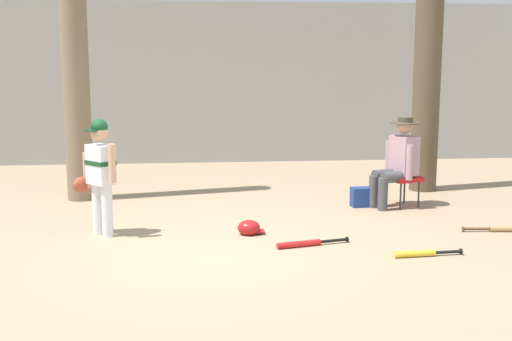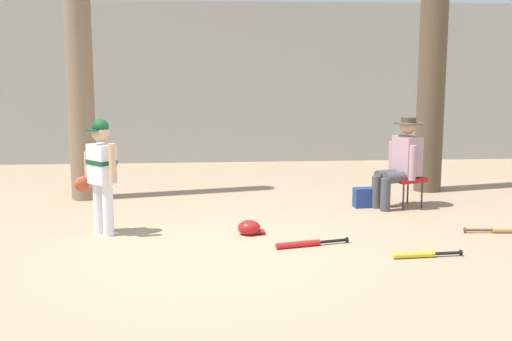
{
  "view_description": "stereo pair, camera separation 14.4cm",
  "coord_description": "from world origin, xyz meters",
  "px_view_note": "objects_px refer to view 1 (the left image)",
  "views": [
    {
      "loc": [
        -0.21,
        -6.31,
        1.91
      ],
      "look_at": [
        0.5,
        0.65,
        0.75
      ],
      "focal_mm": 45.74,
      "sensor_mm": 36.0,
      "label": 1
    },
    {
      "loc": [
        -0.06,
        -6.32,
        1.91
      ],
      "look_at": [
        0.5,
        0.65,
        0.75
      ],
      "focal_mm": 45.74,
      "sensor_mm": 36.0,
      "label": 2
    }
  ],
  "objects_px": {
    "folding_stool": "(403,179)",
    "bat_wood_tan": "(505,229)",
    "tree_near_player": "(72,2)",
    "batting_helmet_red": "(249,228)",
    "bat_red_barrel": "(304,243)",
    "handbag_beside_stool": "(364,197)",
    "tree_behind_spectator": "(428,61)",
    "young_ballplayer": "(99,169)",
    "seated_spectator": "(398,159)",
    "bat_yellow_trainer": "(420,253)"
  },
  "relations": [
    {
      "from": "tree_near_player",
      "to": "seated_spectator",
      "type": "relative_size",
      "value": 4.96
    },
    {
      "from": "young_ballplayer",
      "to": "batting_helmet_red",
      "type": "distance_m",
      "value": 1.78
    },
    {
      "from": "handbag_beside_stool",
      "to": "bat_red_barrel",
      "type": "distance_m",
      "value": 2.15
    },
    {
      "from": "young_ballplayer",
      "to": "bat_red_barrel",
      "type": "relative_size",
      "value": 1.62
    },
    {
      "from": "tree_near_player",
      "to": "handbag_beside_stool",
      "type": "height_order",
      "value": "tree_near_player"
    },
    {
      "from": "bat_red_barrel",
      "to": "handbag_beside_stool",
      "type": "bearing_deg",
      "value": 58.35
    },
    {
      "from": "folding_stool",
      "to": "bat_wood_tan",
      "type": "height_order",
      "value": "folding_stool"
    },
    {
      "from": "handbag_beside_stool",
      "to": "bat_wood_tan",
      "type": "height_order",
      "value": "handbag_beside_stool"
    },
    {
      "from": "seated_spectator",
      "to": "handbag_beside_stool",
      "type": "distance_m",
      "value": 0.67
    },
    {
      "from": "bat_yellow_trainer",
      "to": "bat_red_barrel",
      "type": "height_order",
      "value": "same"
    },
    {
      "from": "seated_spectator",
      "to": "batting_helmet_red",
      "type": "bearing_deg",
      "value": -149.65
    },
    {
      "from": "tree_behind_spectator",
      "to": "bat_yellow_trainer",
      "type": "distance_m",
      "value": 4.06
    },
    {
      "from": "folding_stool",
      "to": "bat_red_barrel",
      "type": "distance_m",
      "value": 2.48
    },
    {
      "from": "seated_spectator",
      "to": "tree_behind_spectator",
      "type": "bearing_deg",
      "value": 55.45
    },
    {
      "from": "handbag_beside_stool",
      "to": "bat_red_barrel",
      "type": "xyz_separation_m",
      "value": [
        -1.13,
        -1.83,
        -0.1
      ]
    },
    {
      "from": "bat_yellow_trainer",
      "to": "bat_wood_tan",
      "type": "xyz_separation_m",
      "value": [
        1.3,
        0.85,
        0.0
      ]
    },
    {
      "from": "tree_near_player",
      "to": "batting_helmet_red",
      "type": "relative_size",
      "value": 19.62
    },
    {
      "from": "folding_stool",
      "to": "bat_red_barrel",
      "type": "xyz_separation_m",
      "value": [
        -1.65,
        -1.81,
        -0.33
      ]
    },
    {
      "from": "seated_spectator",
      "to": "bat_wood_tan",
      "type": "xyz_separation_m",
      "value": [
        0.82,
        -1.41,
        -0.61
      ]
    },
    {
      "from": "folding_stool",
      "to": "bat_wood_tan",
      "type": "xyz_separation_m",
      "value": [
        0.73,
        -1.44,
        -0.33
      ]
    },
    {
      "from": "tree_near_player",
      "to": "bat_yellow_trainer",
      "type": "distance_m",
      "value": 5.64
    },
    {
      "from": "handbag_beside_stool",
      "to": "bat_red_barrel",
      "type": "height_order",
      "value": "handbag_beside_stool"
    },
    {
      "from": "tree_behind_spectator",
      "to": "young_ballplayer",
      "type": "bearing_deg",
      "value": -154.08
    },
    {
      "from": "tree_behind_spectator",
      "to": "bat_yellow_trainer",
      "type": "bearing_deg",
      "value": -110.29
    },
    {
      "from": "tree_behind_spectator",
      "to": "batting_helmet_red",
      "type": "distance_m",
      "value": 4.14
    },
    {
      "from": "tree_near_player",
      "to": "young_ballplayer",
      "type": "distance_m",
      "value": 2.87
    },
    {
      "from": "seated_spectator",
      "to": "bat_red_barrel",
      "type": "distance_m",
      "value": 2.44
    },
    {
      "from": "tree_near_player",
      "to": "bat_wood_tan",
      "type": "bearing_deg",
      "value": -24.48
    },
    {
      "from": "folding_stool",
      "to": "batting_helmet_red",
      "type": "xyz_separation_m",
      "value": [
        -2.19,
        -1.26,
        -0.29
      ]
    },
    {
      "from": "folding_stool",
      "to": "bat_red_barrel",
      "type": "bearing_deg",
      "value": -132.41
    },
    {
      "from": "young_ballplayer",
      "to": "bat_yellow_trainer",
      "type": "xyz_separation_m",
      "value": [
        3.26,
        -1.17,
        -0.71
      ]
    },
    {
      "from": "young_ballplayer",
      "to": "batting_helmet_red",
      "type": "xyz_separation_m",
      "value": [
        1.65,
        -0.14,
        -0.67
      ]
    },
    {
      "from": "bat_red_barrel",
      "to": "bat_wood_tan",
      "type": "distance_m",
      "value": 2.41
    },
    {
      "from": "bat_wood_tan",
      "to": "folding_stool",
      "type": "bearing_deg",
      "value": 116.94
    },
    {
      "from": "batting_helmet_red",
      "to": "tree_near_player",
      "type": "bearing_deg",
      "value": 135.58
    },
    {
      "from": "bat_red_barrel",
      "to": "batting_helmet_red",
      "type": "distance_m",
      "value": 0.77
    },
    {
      "from": "tree_near_player",
      "to": "folding_stool",
      "type": "xyz_separation_m",
      "value": [
        4.38,
        -0.89,
        -2.36
      ]
    },
    {
      "from": "folding_stool",
      "to": "handbag_beside_stool",
      "type": "relative_size",
      "value": 1.51
    },
    {
      "from": "tree_behind_spectator",
      "to": "bat_yellow_trainer",
      "type": "height_order",
      "value": "tree_behind_spectator"
    },
    {
      "from": "handbag_beside_stool",
      "to": "bat_wood_tan",
      "type": "relative_size",
      "value": 0.44
    },
    {
      "from": "folding_stool",
      "to": "handbag_beside_stool",
      "type": "bearing_deg",
      "value": 177.85
    },
    {
      "from": "bat_red_barrel",
      "to": "folding_stool",
      "type": "bearing_deg",
      "value": 47.59
    },
    {
      "from": "folding_stool",
      "to": "seated_spectator",
      "type": "bearing_deg",
      "value": -160.11
    },
    {
      "from": "tree_behind_spectator",
      "to": "handbag_beside_stool",
      "type": "distance_m",
      "value": 2.41
    },
    {
      "from": "tree_behind_spectator",
      "to": "batting_helmet_red",
      "type": "relative_size",
      "value": 14.57
    },
    {
      "from": "young_ballplayer",
      "to": "tree_behind_spectator",
      "type": "bearing_deg",
      "value": 25.92
    },
    {
      "from": "tree_near_player",
      "to": "bat_red_barrel",
      "type": "xyz_separation_m",
      "value": [
        2.73,
        -2.7,
        -2.69
      ]
    },
    {
      "from": "tree_behind_spectator",
      "to": "folding_stool",
      "type": "distance_m",
      "value": 2.02
    },
    {
      "from": "young_ballplayer",
      "to": "folding_stool",
      "type": "distance_m",
      "value": 4.01
    },
    {
      "from": "tree_behind_spectator",
      "to": "young_ballplayer",
      "type": "distance_m",
      "value": 5.15
    }
  ]
}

